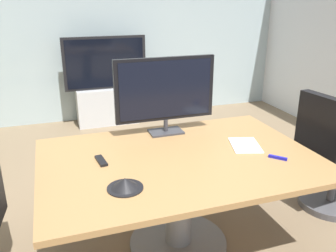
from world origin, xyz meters
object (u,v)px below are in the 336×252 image
conference_table (179,178)px  conference_phone (125,184)px  office_chair_right (329,163)px  tv_monitor (165,91)px  wall_display_unit (107,95)px  remote_control (101,161)px

conference_table → conference_phone: 0.60m
office_chair_right → tv_monitor: tv_monitor is taller
office_chair_right → tv_monitor: (-1.37, 0.46, 0.66)m
tv_monitor → conference_phone: tv_monitor is taller
office_chair_right → wall_display_unit: wall_display_unit is taller
office_chair_right → wall_display_unit: size_ratio=0.83×
conference_table → conference_phone: (-0.46, -0.32, 0.20)m
conference_table → tv_monitor: size_ratio=2.34×
office_chair_right → tv_monitor: 1.59m
tv_monitor → conference_phone: (-0.53, -0.82, -0.33)m
office_chair_right → conference_phone: office_chair_right is taller
office_chair_right → wall_display_unit: bearing=20.2°
tv_monitor → remote_control: size_ratio=4.94×
remote_control → conference_phone: bearing=-86.0°
conference_phone → remote_control: (-0.08, 0.41, -0.02)m
wall_display_unit → conference_phone: (-0.43, -3.33, 0.34)m
office_chair_right → conference_phone: 1.96m
wall_display_unit → remote_control: (-0.51, -2.92, 0.32)m
tv_monitor → wall_display_unit: tv_monitor is taller
office_chair_right → conference_table: bearing=85.7°
tv_monitor → wall_display_unit: bearing=92.1°
wall_display_unit → conference_phone: wall_display_unit is taller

